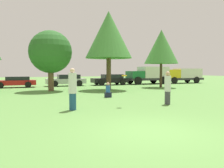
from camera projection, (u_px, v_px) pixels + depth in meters
ground_plane at (151, 131)px, 6.69m from camera, size 120.00×120.00×0.00m
person_thrower at (73, 89)px, 10.22m from camera, size 0.37×0.37×1.89m
person_catcher at (168, 88)px, 11.98m from camera, size 0.34×0.34×1.73m
frisbee at (124, 76)px, 11.29m from camera, size 0.27×0.26×0.11m
bystander_sitting at (108, 91)px, 15.11m from camera, size 0.39×0.33×0.99m
tree_2 at (51, 52)px, 19.75m from camera, size 3.68×3.68×5.23m
tree_3 at (109, 35)px, 20.59m from camera, size 4.22×4.22×7.12m
tree_4 at (161, 47)px, 23.73m from camera, size 3.50×3.50×6.01m
parked_car_red at (15, 82)px, 23.86m from camera, size 4.22×1.91×1.14m
parked_car_silver at (67, 80)px, 26.30m from camera, size 4.44×1.96×1.31m
parked_car_black at (110, 79)px, 28.12m from camera, size 4.42×2.03×1.31m
delivery_truck_green at (149, 74)px, 30.45m from camera, size 5.93×2.62×2.29m
delivery_truck_yellow at (183, 75)px, 32.25m from camera, size 6.06×2.18×2.05m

